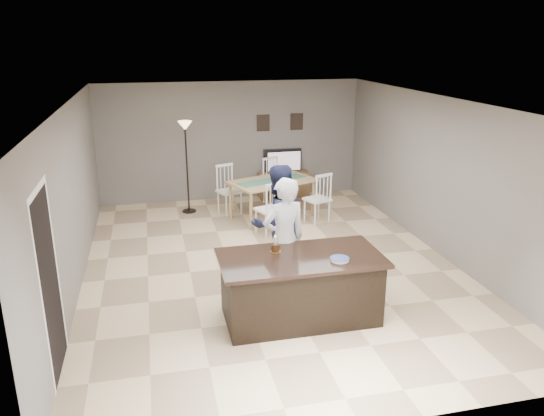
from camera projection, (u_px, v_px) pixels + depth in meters
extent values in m
plane|color=#DBBC8C|center=(270.00, 265.00, 8.88)|extent=(8.00, 8.00, 0.00)
plane|color=slate|center=(231.00, 141.00, 12.17)|extent=(6.00, 0.00, 6.00)
plane|color=slate|center=(370.00, 304.00, 4.75)|extent=(6.00, 0.00, 6.00)
plane|color=slate|center=(72.00, 199.00, 7.81)|extent=(0.00, 8.00, 8.00)
plane|color=slate|center=(440.00, 176.00, 9.11)|extent=(0.00, 8.00, 8.00)
plane|color=white|center=(270.00, 102.00, 8.04)|extent=(8.00, 8.00, 0.00)
cube|color=black|center=(300.00, 289.00, 7.08)|extent=(2.00, 1.00, 0.85)
cube|color=black|center=(301.00, 258.00, 6.94)|extent=(2.15, 1.10, 0.05)
cube|color=brown|center=(284.00, 185.00, 12.54)|extent=(1.20, 0.40, 0.60)
imported|color=black|center=(283.00, 161.00, 12.43)|extent=(0.91, 0.12, 0.53)
plane|color=orange|center=(284.00, 161.00, 12.35)|extent=(0.78, 0.00, 0.78)
cube|color=black|center=(263.00, 123.00, 12.18)|extent=(0.30, 0.02, 0.38)
cube|color=black|center=(297.00, 122.00, 12.35)|extent=(0.30, 0.02, 0.38)
plane|color=black|center=(50.00, 286.00, 5.78)|extent=(0.00, 2.10, 2.10)
plane|color=white|center=(37.00, 190.00, 5.44)|extent=(0.00, 1.02, 1.02)
imported|color=silver|center=(284.00, 240.00, 7.47)|extent=(0.74, 0.58, 1.82)
imported|color=#191C37|center=(278.00, 223.00, 8.13)|extent=(1.07, 0.94, 1.83)
cylinder|color=gold|center=(275.00, 251.00, 7.09)|extent=(0.15, 0.15, 0.00)
cylinder|color=#341E0E|center=(275.00, 248.00, 7.07)|extent=(0.11, 0.11, 0.10)
cylinder|color=white|center=(275.00, 241.00, 7.04)|extent=(0.02, 0.02, 0.11)
sphere|color=#FFBF4C|center=(275.00, 236.00, 7.02)|extent=(0.02, 0.02, 0.02)
cylinder|color=white|center=(340.00, 260.00, 6.80)|extent=(0.24, 0.24, 0.01)
cylinder|color=white|center=(340.00, 259.00, 6.79)|extent=(0.24, 0.24, 0.01)
cylinder|color=white|center=(340.00, 259.00, 6.79)|extent=(0.24, 0.24, 0.01)
cylinder|color=#314797|center=(340.00, 258.00, 6.79)|extent=(0.25, 0.25, 0.00)
cube|color=#A28758|center=(272.00, 181.00, 10.96)|extent=(1.96, 1.53, 0.04)
cylinder|color=#A28758|center=(251.00, 211.00, 10.35)|extent=(0.06, 0.06, 0.77)
cylinder|color=#A28758|center=(291.00, 190.00, 11.82)|extent=(0.06, 0.06, 0.77)
cube|color=#3C6C56|center=(272.00, 180.00, 10.95)|extent=(1.54, 0.90, 0.01)
cube|color=white|center=(269.00, 210.00, 10.14)|extent=(0.58, 0.57, 0.04)
cylinder|color=white|center=(266.00, 226.00, 9.99)|extent=(0.03, 0.03, 0.46)
cylinder|color=white|center=(272.00, 218.00, 10.45)|extent=(0.03, 0.03, 0.46)
cube|color=white|center=(275.00, 185.00, 9.82)|extent=(0.39, 0.18, 0.05)
cube|color=white|center=(317.00, 199.00, 10.78)|extent=(0.58, 0.57, 0.04)
cylinder|color=white|center=(315.00, 215.00, 10.62)|extent=(0.03, 0.03, 0.46)
cylinder|color=white|center=(318.00, 207.00, 11.09)|extent=(0.03, 0.03, 0.46)
cube|color=white|center=(324.00, 176.00, 10.46)|extent=(0.39, 0.18, 0.05)
cube|color=white|center=(229.00, 191.00, 11.33)|extent=(0.58, 0.57, 0.04)
cylinder|color=white|center=(233.00, 199.00, 11.64)|extent=(0.03, 0.03, 0.46)
cylinder|color=white|center=(226.00, 206.00, 11.17)|extent=(0.03, 0.03, 0.46)
cube|color=white|center=(224.00, 165.00, 11.31)|extent=(0.39, 0.18, 0.05)
cube|color=white|center=(275.00, 183.00, 11.96)|extent=(0.58, 0.57, 0.04)
cylinder|color=white|center=(277.00, 191.00, 12.28)|extent=(0.03, 0.03, 0.46)
cylinder|color=white|center=(273.00, 197.00, 11.81)|extent=(0.03, 0.03, 0.46)
cube|color=white|center=(270.00, 158.00, 11.95)|extent=(0.39, 0.18, 0.05)
cylinder|color=black|center=(189.00, 211.00, 11.55)|extent=(0.30, 0.30, 0.03)
cylinder|color=black|center=(187.00, 170.00, 11.27)|extent=(0.04, 0.04, 1.82)
cone|color=#EBBD81|center=(185.00, 126.00, 10.98)|extent=(0.30, 0.30, 0.19)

